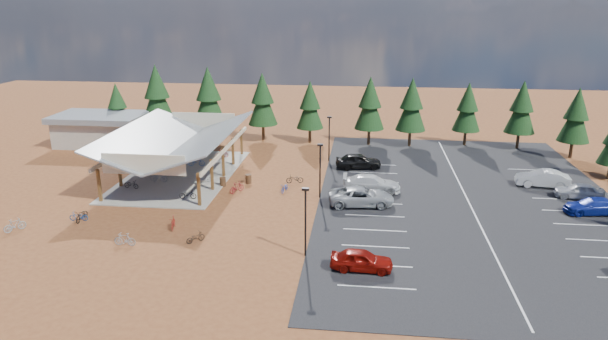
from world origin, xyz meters
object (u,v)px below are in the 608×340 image
at_px(bike_1, 159,177).
at_px(outbuilding, 101,129).
at_px(lamp_post_2, 329,135).
at_px(bike_15, 237,187).
at_px(trash_bin_1, 248,179).
at_px(bike_5, 203,178).
at_px(bike_13, 125,239).
at_px(bike_7, 222,154).
at_px(bike_9, 15,225).
at_px(bike_0, 131,184).
at_px(bike_6, 196,162).
at_px(lamp_post_0, 305,217).
at_px(bike_2, 169,160).
at_px(bike_14, 285,188).
at_px(bike_3, 182,151).
at_px(car_2, 361,197).
at_px(lamp_post_1, 320,167).
at_px(car_4, 358,161).
at_px(car_0, 362,260).
at_px(car_8, 579,191).
at_px(bike_pavilion, 178,140).
at_px(bike_8, 82,215).
at_px(car_3, 372,183).
at_px(bike_10, 79,216).
at_px(car_7, 593,206).
at_px(bike_4, 188,194).
at_px(car_9, 542,178).
at_px(bike_11, 173,223).
at_px(trash_bin_0, 223,182).
at_px(bike_16, 295,179).

bearing_deg(bike_1, outbuilding, 47.21).
bearing_deg(lamp_post_2, bike_15, -124.61).
bearing_deg(trash_bin_1, bike_5, -173.86).
bearing_deg(bike_13, bike_7, 178.93).
bearing_deg(bike_9, bike_0, -79.83).
bearing_deg(bike_6, lamp_post_0, -149.90).
xyz_separation_m(bike_2, bike_14, (14.12, -7.36, -0.09)).
height_order(bike_3, car_2, car_2).
bearing_deg(bike_1, lamp_post_1, -93.96).
relative_size(bike_13, car_4, 0.34).
relative_size(bike_14, car_0, 0.37).
relative_size(bike_1, car_0, 0.43).
xyz_separation_m(bike_6, car_8, (37.95, -5.67, 0.18)).
relative_size(lamp_post_1, car_4, 1.06).
height_order(lamp_post_2, bike_9, lamp_post_2).
relative_size(outbuilding, car_0, 2.61).
height_order(bike_6, bike_14, bike_6).
bearing_deg(bike_14, bike_pavilion, 173.28).
relative_size(bike_3, bike_8, 0.91).
height_order(bike_9, car_3, car_3).
bearing_deg(bike_6, lamp_post_1, -124.85).
height_order(lamp_post_2, bike_7, lamp_post_2).
bearing_deg(bike_10, bike_9, -62.35).
bearing_deg(outbuilding, bike_7, -14.47).
xyz_separation_m(bike_5, car_7, (35.35, -4.20, 0.18)).
xyz_separation_m(bike_6, bike_14, (10.81, -6.91, -0.17)).
height_order(bike_4, car_9, car_9).
height_order(bike_2, car_9, car_9).
distance_m(bike_0, car_3, 23.12).
distance_m(bike_1, car_3, 21.10).
xyz_separation_m(bike_1, bike_14, (12.88, -1.20, -0.23)).
bearing_deg(lamp_post_0, bike_14, 104.72).
relative_size(bike_7, bike_11, 0.89).
height_order(bike_1, bike_14, bike_1).
xyz_separation_m(trash_bin_1, bike_6, (-6.84, 4.77, 0.13)).
height_order(trash_bin_1, bike_1, bike_1).
relative_size(lamp_post_2, car_7, 1.09).
xyz_separation_m(outbuilding, bike_14, (25.54, -14.82, -1.61)).
relative_size(bike_7, bike_9, 0.87).
bearing_deg(trash_bin_0, car_8, 0.50).
relative_size(trash_bin_1, bike_14, 0.57).
bearing_deg(bike_15, bike_2, -4.79).
distance_m(bike_10, bike_15, 14.09).
relative_size(lamp_post_1, bike_10, 3.34).
xyz_separation_m(bike_4, bike_13, (-1.58, -9.93, -0.02)).
bearing_deg(bike_2, trash_bin_1, -105.96).
height_order(car_2, car_8, car_2).
bearing_deg(car_8, bike_4, -74.26).
bearing_deg(bike_16, bike_5, -95.45).
bearing_deg(car_0, outbuilding, 50.27).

